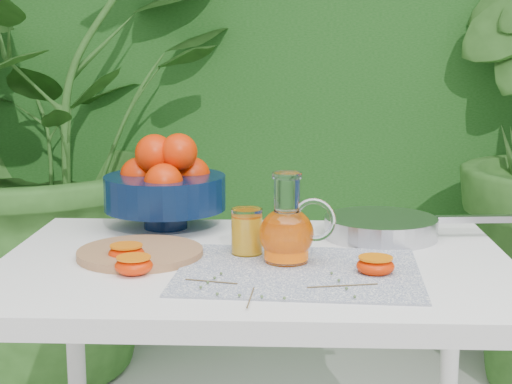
{
  "coord_description": "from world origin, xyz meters",
  "views": [
    {
      "loc": [
        -0.02,
        -1.47,
        1.16
      ],
      "look_at": [
        -0.08,
        0.03,
        0.88
      ],
      "focal_mm": 55.0,
      "sensor_mm": 36.0,
      "label": 1
    }
  ],
  "objects_px": {
    "white_table": "(256,299)",
    "cutting_board": "(140,253)",
    "juice_pitcher": "(288,231)",
    "fruit_bowl": "(165,185)",
    "saute_pan": "(383,226)"
  },
  "relations": [
    {
      "from": "white_table",
      "to": "juice_pitcher",
      "type": "bearing_deg",
      "value": -24.02
    },
    {
      "from": "cutting_board",
      "to": "saute_pan",
      "type": "height_order",
      "value": "saute_pan"
    },
    {
      "from": "white_table",
      "to": "fruit_bowl",
      "type": "xyz_separation_m",
      "value": [
        -0.22,
        0.26,
        0.18
      ]
    },
    {
      "from": "saute_pan",
      "to": "fruit_bowl",
      "type": "bearing_deg",
      "value": 171.11
    },
    {
      "from": "juice_pitcher",
      "to": "saute_pan",
      "type": "bearing_deg",
      "value": 46.39
    },
    {
      "from": "juice_pitcher",
      "to": "saute_pan",
      "type": "xyz_separation_m",
      "value": [
        0.21,
        0.22,
        -0.04
      ]
    },
    {
      "from": "white_table",
      "to": "juice_pitcher",
      "type": "xyz_separation_m",
      "value": [
        0.06,
        -0.03,
        0.15
      ]
    },
    {
      "from": "white_table",
      "to": "cutting_board",
      "type": "height_order",
      "value": "cutting_board"
    },
    {
      "from": "cutting_board",
      "to": "fruit_bowl",
      "type": "xyz_separation_m",
      "value": [
        0.01,
        0.26,
        0.09
      ]
    },
    {
      "from": "cutting_board",
      "to": "fruit_bowl",
      "type": "bearing_deg",
      "value": 87.6
    },
    {
      "from": "white_table",
      "to": "fruit_bowl",
      "type": "relative_size",
      "value": 3.27
    },
    {
      "from": "white_table",
      "to": "saute_pan",
      "type": "bearing_deg",
      "value": 35.11
    },
    {
      "from": "fruit_bowl",
      "to": "juice_pitcher",
      "type": "bearing_deg",
      "value": -46.31
    },
    {
      "from": "white_table",
      "to": "juice_pitcher",
      "type": "height_order",
      "value": "juice_pitcher"
    },
    {
      "from": "fruit_bowl",
      "to": "saute_pan",
      "type": "bearing_deg",
      "value": -8.89
    }
  ]
}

